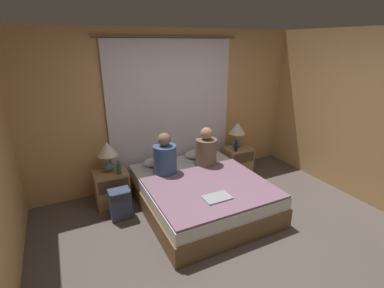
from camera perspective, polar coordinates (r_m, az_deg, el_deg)
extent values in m
plane|color=#564C47|center=(3.60, 9.17, -19.78)|extent=(16.00, 16.00, 0.00)
cube|color=tan|center=(4.64, -4.37, 7.16)|extent=(4.70, 0.06, 2.50)
cube|color=tan|center=(4.69, 34.06, 3.82)|extent=(0.06, 4.07, 2.50)
cube|color=silver|center=(4.61, -4.05, 6.06)|extent=(2.10, 0.02, 2.34)
cylinder|color=brown|center=(4.47, -4.45, 21.04)|extent=(2.30, 0.02, 0.02)
cube|color=brown|center=(4.15, 1.81, -11.11)|extent=(1.64, 1.93, 0.28)
cube|color=white|center=(4.04, 1.85, -8.42)|extent=(1.60, 1.89, 0.17)
cube|color=#A87F51|center=(4.37, -16.10, -8.58)|extent=(0.48, 0.37, 0.50)
cube|color=#4C3823|center=(4.15, -15.75, -8.29)|extent=(0.42, 0.02, 0.18)
cube|color=#A87F51|center=(5.17, 9.30, -3.35)|extent=(0.48, 0.37, 0.50)
cube|color=#4C3823|center=(4.98, 10.62, -2.85)|extent=(0.42, 0.02, 0.18)
ellipsoid|color=slate|center=(4.28, -16.65, -4.53)|extent=(0.16, 0.16, 0.13)
cylinder|color=#B2A893|center=(4.23, -16.82, -2.96)|extent=(0.02, 0.02, 0.12)
cone|color=silver|center=(4.17, -17.05, -0.92)|extent=(0.29, 0.29, 0.20)
ellipsoid|color=slate|center=(5.09, 9.14, 0.13)|extent=(0.16, 0.16, 0.13)
cylinder|color=#B2A893|center=(5.05, 9.22, 1.49)|extent=(0.02, 0.02, 0.12)
cone|color=silver|center=(5.00, 9.32, 3.23)|extent=(0.29, 0.29, 0.20)
ellipsoid|color=white|center=(4.48, -6.88, -3.49)|extent=(0.50, 0.32, 0.12)
ellipsoid|color=white|center=(4.74, 1.35, -1.95)|extent=(0.50, 0.32, 0.12)
cube|color=slate|center=(3.78, 3.89, -8.91)|extent=(1.58, 1.31, 0.03)
cylinder|color=#38517A|center=(4.10, -5.56, -3.28)|extent=(0.34, 0.34, 0.45)
sphere|color=#846047|center=(3.98, -5.71, 0.93)|extent=(0.19, 0.19, 0.19)
cylinder|color=brown|center=(4.37, 2.91, -1.75)|extent=(0.33, 0.33, 0.44)
sphere|color=#A87A5B|center=(4.26, 2.98, 2.16)|extent=(0.19, 0.19, 0.19)
cylinder|color=#2D4C28|center=(4.14, -14.76, -5.05)|extent=(0.07, 0.07, 0.15)
cylinder|color=#2D4C28|center=(4.10, -14.89, -3.72)|extent=(0.02, 0.02, 0.06)
cylinder|color=black|center=(4.90, 9.02, -0.62)|extent=(0.06, 0.06, 0.15)
cylinder|color=black|center=(4.86, 9.09, 0.52)|extent=(0.02, 0.02, 0.06)
cube|color=#9EA0A5|center=(3.52, 5.17, -10.87)|extent=(0.35, 0.22, 0.02)
cube|color=#333D56|center=(4.00, -14.50, -11.84)|extent=(0.28, 0.19, 0.43)
cube|color=#283045|center=(3.90, -14.67, -9.78)|extent=(0.25, 0.20, 0.08)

